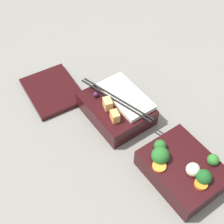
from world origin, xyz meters
TOP-DOWN VIEW (x-y plane):
  - ground_plane at (0.00, 0.00)m, footprint 3.00×3.00m
  - bento_tray_vegetable at (-0.11, -0.02)m, footprint 0.18×0.14m
  - bento_tray_rice at (0.13, -0.01)m, footprint 0.22×0.14m
  - bento_lid at (0.31, 0.09)m, footprint 0.18×0.15m

SIDE VIEW (x-z plane):
  - ground_plane at x=0.00m, z-range 0.00..0.00m
  - bento_lid at x=0.31m, z-range 0.00..0.01m
  - bento_tray_rice at x=0.13m, z-range -0.01..0.07m
  - bento_tray_vegetable at x=-0.11m, z-range -0.01..0.07m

